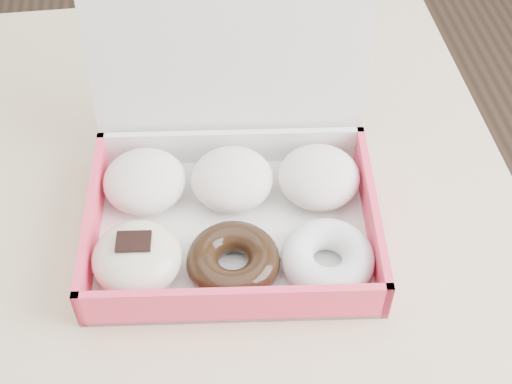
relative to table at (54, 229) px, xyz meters
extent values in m
cube|color=#CCB386|center=(0.00, 0.00, 0.06)|extent=(1.20, 0.80, 0.04)
cylinder|color=#CCB386|center=(0.55, 0.35, -0.32)|extent=(0.05, 0.05, 0.71)
cube|color=white|center=(0.23, -0.10, 0.08)|extent=(0.36, 0.28, 0.01)
cube|color=#FF3C5B|center=(0.22, -0.22, 0.11)|extent=(0.33, 0.04, 0.06)
cube|color=white|center=(0.25, 0.02, 0.11)|extent=(0.33, 0.04, 0.06)
cube|color=#FF3C5B|center=(0.07, -0.09, 0.11)|extent=(0.03, 0.24, 0.06)
cube|color=#FF3C5B|center=(0.40, -0.12, 0.11)|extent=(0.03, 0.24, 0.06)
cube|color=white|center=(0.25, 0.04, 0.20)|extent=(0.34, 0.07, 0.24)
ellipsoid|color=white|center=(0.13, -0.03, 0.11)|extent=(0.11, 0.11, 0.06)
ellipsoid|color=white|center=(0.24, -0.04, 0.11)|extent=(0.11, 0.11, 0.06)
ellipsoid|color=white|center=(0.35, -0.05, 0.11)|extent=(0.11, 0.11, 0.06)
ellipsoid|color=beige|center=(0.12, -0.15, 0.11)|extent=(0.11, 0.11, 0.06)
cube|color=black|center=(0.12, -0.15, 0.14)|extent=(0.04, 0.03, 0.00)
torus|color=black|center=(0.23, -0.16, 0.10)|extent=(0.12, 0.12, 0.04)
torus|color=white|center=(0.33, -0.17, 0.10)|extent=(0.12, 0.12, 0.04)
camera|label=1|loc=(0.19, -0.63, 0.75)|focal=50.00mm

